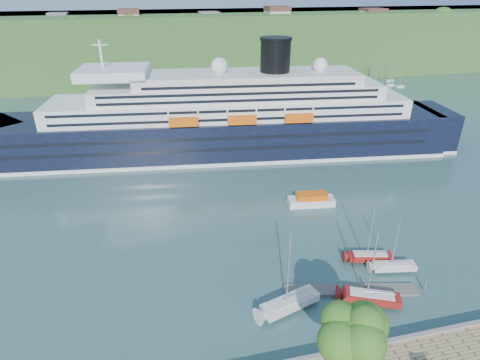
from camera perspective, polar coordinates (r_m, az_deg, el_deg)
name	(u,v)px	position (r m, az deg, el deg)	size (l,w,h in m)	color
ground	(345,356)	(45.99, 14.71, -23.08)	(400.00, 400.00, 0.00)	#315753
far_hillside	(183,44)	(172.78, -8.05, 18.54)	(400.00, 50.00, 24.00)	#315622
quay_coping	(347,350)	(45.03, 15.01, -22.30)	(220.00, 0.50, 0.30)	slate
cruise_ship	(220,99)	(86.50, -2.85, 11.46)	(109.69, 15.97, 24.63)	black
promenade_tree	(349,351)	(37.70, 15.25, -22.45)	(6.62, 6.62, 10.97)	#315717
floating_pontoon	(350,290)	(53.11, 15.41, -14.85)	(16.51, 2.02, 0.37)	#67625B
sailboat_white_near	(292,275)	(46.14, 7.43, -13.20)	(7.94, 2.21, 10.26)	silver
sailboat_red	(376,272)	(49.31, 18.78, -12.30)	(7.25, 2.02, 9.37)	maroon
sailboat_white_far	(398,246)	(55.81, 21.58, -8.77)	(6.15, 1.71, 7.95)	silver
tender_launch	(311,199)	(69.61, 10.11, -2.70)	(7.95, 2.72, 2.20)	#E25A0D
sailboat_extra	(374,236)	(56.35, 18.46, -7.57)	(6.51, 1.81, 8.40)	maroon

